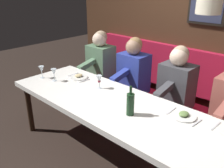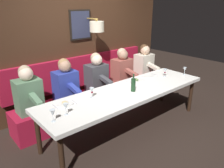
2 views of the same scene
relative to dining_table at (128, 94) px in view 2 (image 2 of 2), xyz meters
name	(u,v)px [view 2 (image 2 of 2)]	position (x,y,z in m)	size (l,w,h in m)	color
ground_plane	(127,129)	(0.00, 0.00, -0.68)	(12.00, 12.00, 0.00)	black
dining_table	(128,94)	(0.00, 0.00, 0.00)	(0.90, 3.15, 0.74)	silver
banquette_bench	(97,102)	(0.89, 0.00, -0.46)	(0.52, 3.35, 0.45)	maroon
back_wall_panel	(79,43)	(1.46, 0.00, 0.68)	(0.59, 4.55, 2.90)	#422819
diner_nearest	(144,62)	(0.88, -1.41, 0.13)	(0.60, 0.40, 0.79)	beige
diner_near	(122,68)	(0.88, -0.70, 0.13)	(0.60, 0.40, 0.79)	#934C42
diner_middle	(97,74)	(0.88, -0.01, 0.13)	(0.60, 0.40, 0.79)	#3D3D42
diner_far	(66,82)	(0.88, 0.68, 0.13)	(0.60, 0.40, 0.79)	#283893
diner_farthest	(28,91)	(0.88, 1.35, 0.13)	(0.60, 0.40, 0.79)	#567A5B
place_setting_0	(65,104)	(0.21, 1.08, 0.07)	(0.24, 0.31, 0.05)	silver
place_setting_1	(136,80)	(0.24, -0.45, 0.07)	(0.24, 0.31, 0.05)	silver
place_setting_2	(150,76)	(0.27, -0.89, 0.06)	(0.24, 0.31, 0.01)	silver
wine_glass_0	(92,91)	(0.16, 0.62, 0.17)	(0.07, 0.07, 0.16)	silver
wine_glass_1	(165,71)	(0.05, -1.09, 0.17)	(0.07, 0.07, 0.16)	silver
wine_glass_2	(185,69)	(-0.14, -1.49, 0.17)	(0.07, 0.07, 0.16)	silver
wine_glass_3	(66,107)	(-0.08, 1.22, 0.17)	(0.07, 0.07, 0.16)	silver
wine_glass_4	(53,113)	(-0.13, 1.43, 0.17)	(0.07, 0.07, 0.16)	silver
wine_bottle	(133,85)	(-0.07, -0.05, 0.17)	(0.08, 0.08, 0.30)	#19381E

